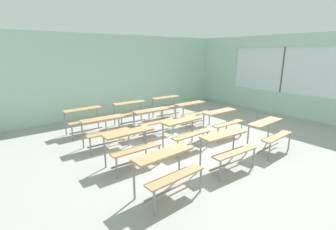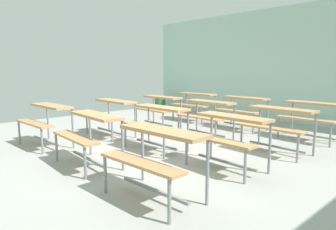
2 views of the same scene
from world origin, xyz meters
name	(u,v)px [view 2 (image 2 of 2)]	position (x,y,z in m)	size (l,w,h in m)	color
ground	(165,155)	(0.00, 0.00, -0.03)	(10.00, 9.00, 0.05)	#9E9E99
wall_back	(294,65)	(0.00, 4.50, 1.50)	(10.00, 0.12, 3.00)	silver
desk_bench_r0c0	(46,115)	(-1.84, -1.23, 0.56)	(1.13, 0.64, 0.74)	tan
desk_bench_r0c1	(89,127)	(-0.28, -1.22, 0.56)	(1.13, 0.65, 0.74)	tan
desk_bench_r0c2	(155,147)	(1.23, -1.26, 0.56)	(1.13, 0.64, 0.74)	tan
desk_bench_r1c0	(111,109)	(-1.78, 0.09, 0.56)	(1.10, 0.59, 0.74)	tan
desk_bench_r1c1	(157,117)	(-0.30, 0.07, 0.56)	(1.12, 0.62, 0.74)	tan
desk_bench_r1c2	(228,129)	(1.16, 0.11, 0.56)	(1.11, 0.61, 0.74)	tan
desk_bench_r2c0	(159,104)	(-1.80, 1.42, 0.56)	(1.11, 0.60, 0.74)	tan
desk_bench_r2c1	(206,110)	(-0.33, 1.42, 0.56)	(1.12, 0.62, 0.74)	tan
desk_bench_r2c2	(278,119)	(1.21, 1.42, 0.56)	(1.12, 0.63, 0.74)	tan
desk_bench_r3c0	(194,100)	(-1.87, 2.75, 0.56)	(1.13, 0.64, 0.74)	tan
desk_bench_r3c1	(243,105)	(-0.34, 2.72, 0.56)	(1.12, 0.63, 0.74)	tan
desk_bench_r3c2	(311,112)	(1.21, 2.73, 0.56)	(1.12, 0.63, 0.74)	tan
trash_bin	(160,102)	(-4.39, 3.74, 0.23)	(0.37, 0.37, 0.45)	#2D6B38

